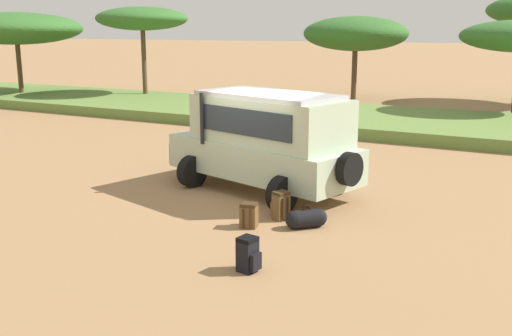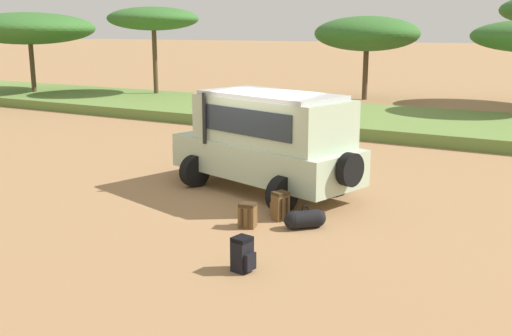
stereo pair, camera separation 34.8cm
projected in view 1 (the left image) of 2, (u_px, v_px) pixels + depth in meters
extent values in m
plane|color=#9E754C|center=(255.00, 196.00, 14.37)|extent=(320.00, 320.00, 0.00)
cube|color=olive|center=(391.00, 122.00, 24.29)|extent=(120.00, 7.00, 0.44)
cube|color=#B2C6A8|center=(262.00, 158.00, 14.66)|extent=(5.23, 3.17, 0.84)
cube|color=#B2C6A8|center=(270.00, 120.00, 14.27)|extent=(4.16, 2.76, 1.10)
cube|color=#232D38|center=(226.00, 116.00, 15.31)|extent=(0.48, 1.52, 0.77)
cube|color=#232D38|center=(243.00, 122.00, 13.62)|extent=(2.84, 0.84, 0.60)
cube|color=#232D38|center=(295.00, 114.00, 14.89)|extent=(2.84, 0.84, 0.60)
cube|color=#B7B7B7|center=(269.00, 95.00, 14.17)|extent=(3.77, 2.58, 0.10)
cube|color=black|center=(194.00, 150.00, 16.44)|extent=(0.59, 1.60, 0.56)
cylinder|color=black|center=(202.00, 118.00, 14.50)|extent=(0.10, 0.10, 1.25)
cylinder|color=black|center=(192.00, 171.00, 15.10)|extent=(0.49, 0.85, 0.80)
cylinder|color=black|center=(246.00, 160.00, 16.46)|extent=(0.49, 0.85, 0.80)
cylinder|color=black|center=(282.00, 194.00, 13.05)|extent=(0.49, 0.85, 0.80)
cylinder|color=black|center=(336.00, 178.00, 14.40)|extent=(0.49, 0.85, 0.80)
cylinder|color=black|center=(350.00, 169.00, 12.87)|extent=(0.41, 0.77, 0.74)
cube|color=brown|center=(249.00, 217.00, 12.06)|extent=(0.38, 0.32, 0.44)
cube|color=brown|center=(251.00, 217.00, 12.23)|extent=(0.26, 0.13, 0.24)
cube|color=#3A2A16|center=(249.00, 205.00, 12.00)|extent=(0.37, 0.33, 0.07)
cylinder|color=#3A2A16|center=(243.00, 219.00, 11.93)|extent=(0.04, 0.04, 0.37)
cylinder|color=#3A2A16|center=(250.00, 219.00, 11.89)|extent=(0.04, 0.04, 0.37)
cube|color=black|center=(248.00, 256.00, 9.87)|extent=(0.30, 0.35, 0.52)
cube|color=black|center=(256.00, 262.00, 9.79)|extent=(0.11, 0.24, 0.29)
cube|color=black|center=(247.00, 239.00, 9.81)|extent=(0.31, 0.33, 0.07)
cylinder|color=black|center=(243.00, 253.00, 10.02)|extent=(0.04, 0.04, 0.44)
cylinder|color=black|center=(238.00, 255.00, 9.91)|extent=(0.04, 0.04, 0.44)
cube|color=brown|center=(281.00, 207.00, 12.53)|extent=(0.35, 0.38, 0.55)
cube|color=brown|center=(276.00, 208.00, 12.66)|extent=(0.16, 0.25, 0.30)
cube|color=#3A2A16|center=(281.00, 193.00, 12.46)|extent=(0.35, 0.37, 0.07)
cylinder|color=#3A2A16|center=(283.00, 209.00, 12.37)|extent=(0.04, 0.04, 0.46)
cylinder|color=#3A2A16|center=(288.00, 208.00, 12.46)|extent=(0.04, 0.04, 0.46)
cylinder|color=black|center=(306.00, 219.00, 12.04)|extent=(0.63, 0.63, 0.37)
sphere|color=black|center=(294.00, 220.00, 11.96)|extent=(0.36, 0.36, 0.36)
sphere|color=black|center=(318.00, 218.00, 12.12)|extent=(0.36, 0.36, 0.36)
torus|color=black|center=(306.00, 209.00, 11.99)|extent=(0.13, 0.13, 0.16)
cylinder|color=brown|center=(20.00, 72.00, 33.03)|extent=(0.26, 0.26, 3.18)
ellipsoid|color=#336628|center=(16.00, 28.00, 32.50)|extent=(6.85, 7.33, 1.73)
cylinder|color=brown|center=(144.00, 66.00, 32.40)|extent=(0.25, 0.25, 3.90)
ellipsoid|color=#336628|center=(142.00, 19.00, 31.84)|extent=(4.68, 5.14, 1.24)
cylinder|color=brown|center=(354.00, 74.00, 33.62)|extent=(0.29, 0.29, 2.83)
ellipsoid|color=#336628|center=(356.00, 34.00, 33.11)|extent=(5.78, 5.81, 1.91)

